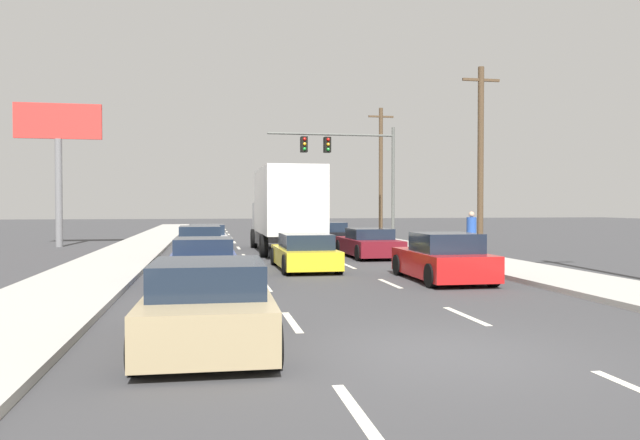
{
  "coord_description": "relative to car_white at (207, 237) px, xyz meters",
  "views": [
    {
      "loc": [
        -3.2,
        -8.3,
        2.13
      ],
      "look_at": [
        0.73,
        13.05,
        1.63
      ],
      "focal_mm": 34.08,
      "sensor_mm": 36.0,
      "label": 1
    }
  ],
  "objects": [
    {
      "name": "ground_plane",
      "position": [
        3.25,
        2.26,
        -0.56
      ],
      "size": [
        140.0,
        140.0,
        0.0
      ],
      "primitive_type": "plane",
      "color": "#3D3D3F"
    },
    {
      "name": "sidewalk_right",
      "position": [
        9.94,
        -2.74,
        -0.49
      ],
      "size": [
        2.87,
        80.0,
        0.14
      ],
      "primitive_type": "cube",
      "color": "#B2AFA8",
      "rests_on": "ground_plane"
    },
    {
      "name": "sidewalk_left",
      "position": [
        -3.44,
        -2.74,
        -0.49
      ],
      "size": [
        2.87,
        80.0,
        0.14
      ],
      "primitive_type": "cube",
      "color": "#B2AFA8",
      "rests_on": "ground_plane"
    },
    {
      "name": "lane_markings",
      "position": [
        3.25,
        -2.54,
        -0.56
      ],
      "size": [
        3.54,
        57.0,
        0.01
      ],
      "color": "silver",
      "rests_on": "ground_plane"
    },
    {
      "name": "car_white",
      "position": [
        0.0,
        0.0,
        0.0
      ],
      "size": [
        1.98,
        4.48,
        1.21
      ],
      "color": "white",
      "rests_on": "ground_plane"
    },
    {
      "name": "car_gray",
      "position": [
        -0.27,
        -7.44,
        0.05
      ],
      "size": [
        1.86,
        4.5,
        1.38
      ],
      "color": "slate",
      "rests_on": "ground_plane"
    },
    {
      "name": "car_blue",
      "position": [
        -0.09,
        -13.78,
        0.01
      ],
      "size": [
        1.9,
        4.44,
        1.24
      ],
      "color": "#1E389E",
      "rests_on": "ground_plane"
    },
    {
      "name": "car_tan",
      "position": [
        0.04,
        -21.65,
        0.04
      ],
      "size": [
        2.02,
        4.21,
        1.31
      ],
      "color": "tan",
      "rests_on": "ground_plane"
    },
    {
      "name": "box_truck",
      "position": [
        3.48,
        -3.72,
        1.57
      ],
      "size": [
        2.66,
        8.95,
        3.77
      ],
      "color": "white",
      "rests_on": "ground_plane"
    },
    {
      "name": "car_yellow",
      "position": [
        3.22,
        -10.97,
        -0.0
      ],
      "size": [
        1.91,
        4.31,
        1.21
      ],
      "color": "yellow",
      "rests_on": "ground_plane"
    },
    {
      "name": "car_black",
      "position": [
        6.42,
        1.25,
        0.01
      ],
      "size": [
        2.05,
        4.37,
        1.26
      ],
      "color": "black",
      "rests_on": "ground_plane"
    },
    {
      "name": "car_maroon",
      "position": [
        6.63,
        -6.55,
        -0.01
      ],
      "size": [
        1.97,
        4.57,
        1.2
      ],
      "color": "maroon",
      "rests_on": "ground_plane"
    },
    {
      "name": "car_red",
      "position": [
        6.62,
        -14.71,
        0.06
      ],
      "size": [
        1.98,
        4.04,
        1.38
      ],
      "color": "red",
      "rests_on": "ground_plane"
    },
    {
      "name": "traffic_signal_mast",
      "position": [
        8.3,
        5.9,
        4.74
      ],
      "size": [
        8.07,
        0.69,
        7.11
      ],
      "color": "#595B56",
      "rests_on": "ground_plane"
    },
    {
      "name": "utility_pole_mid",
      "position": [
        12.45,
        -4.74,
        3.85
      ],
      "size": [
        1.8,
        0.28,
        8.55
      ],
      "color": "brown",
      "rests_on": "ground_plane"
    },
    {
      "name": "utility_pole_far",
      "position": [
        11.97,
        10.11,
        4.08
      ],
      "size": [
        1.8,
        0.28,
        9.0
      ],
      "color": "brown",
      "rests_on": "ground_plane"
    },
    {
      "name": "roadside_billboard",
      "position": [
        -7.61,
        2.49,
        4.81
      ],
      "size": [
        4.34,
        0.36,
        7.46
      ],
      "color": "slate",
      "rests_on": "ground_plane"
    },
    {
      "name": "pedestrian_mid_block",
      "position": [
        10.26,
        -8.61,
        0.47
      ],
      "size": [
        0.38,
        0.38,
        1.78
      ],
      "color": "#3F3F42",
      "rests_on": "sidewalk_right"
    }
  ]
}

